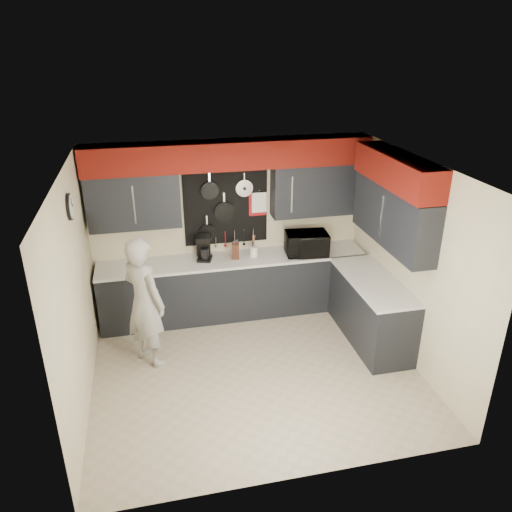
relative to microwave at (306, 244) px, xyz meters
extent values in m
plane|color=tan|center=(-1.07, -1.35, -1.09)|extent=(4.00, 4.00, 0.00)
cube|color=beige|center=(-1.07, 0.40, 0.21)|extent=(4.00, 0.01, 2.60)
cube|color=black|center=(-2.40, 0.24, 0.74)|extent=(1.24, 0.32, 0.75)
cube|color=black|center=(0.21, 0.24, 0.74)|extent=(1.34, 0.32, 0.75)
cube|color=#64120B|center=(-1.07, 0.22, 1.31)|extent=(3.94, 0.36, 0.38)
cube|color=black|center=(-1.12, 0.39, 0.54)|extent=(1.22, 0.03, 1.15)
cylinder|color=black|center=(-1.35, 0.35, 0.79)|extent=(0.26, 0.04, 0.26)
cylinder|color=black|center=(-1.15, 0.35, 0.46)|extent=(0.30, 0.04, 0.30)
cylinder|color=black|center=(-1.41, 0.35, 0.15)|extent=(0.27, 0.04, 0.27)
cylinder|color=silver|center=(-0.85, 0.35, 0.79)|extent=(0.25, 0.02, 0.25)
cube|color=#AC0D13|center=(-0.65, 0.37, 0.53)|extent=(0.26, 0.01, 0.34)
cube|color=white|center=(-0.63, 0.35, 0.56)|extent=(0.22, 0.01, 0.30)
cylinder|color=silver|center=(-1.57, 0.36, 0.04)|extent=(0.01, 0.01, 0.20)
cylinder|color=silver|center=(-1.43, 0.36, 0.04)|extent=(0.01, 0.01, 0.20)
cylinder|color=silver|center=(-1.29, 0.36, 0.04)|extent=(0.01, 0.01, 0.20)
cylinder|color=silver|center=(-1.15, 0.36, 0.04)|extent=(0.01, 0.01, 0.20)
cylinder|color=silver|center=(-1.00, 0.36, 0.04)|extent=(0.01, 0.01, 0.20)
cylinder|color=silver|center=(-0.86, 0.36, 0.04)|extent=(0.01, 0.01, 0.20)
cylinder|color=silver|center=(-0.72, 0.36, 0.04)|extent=(0.01, 0.01, 0.20)
cube|color=beige|center=(0.92, -1.35, 0.21)|extent=(0.01, 3.50, 2.60)
cube|color=black|center=(0.77, -1.05, 0.74)|extent=(0.32, 1.70, 0.75)
cube|color=#64120B|center=(0.75, -1.05, 1.31)|extent=(0.36, 1.70, 0.38)
cube|color=beige|center=(-3.07, -1.35, 0.21)|extent=(0.01, 3.50, 2.60)
cylinder|color=black|center=(-3.05, -0.95, 1.09)|extent=(0.04, 0.30, 0.30)
cylinder|color=white|center=(-3.03, -0.95, 1.09)|extent=(0.01, 0.26, 0.26)
cube|color=black|center=(-1.07, 0.10, -0.65)|extent=(3.90, 0.60, 0.88)
cube|color=silver|center=(-1.07, 0.09, -0.19)|extent=(3.90, 0.63, 0.04)
cube|color=black|center=(0.63, -1.00, -0.65)|extent=(0.60, 1.60, 0.88)
cube|color=silver|center=(0.61, -1.00, -0.19)|extent=(0.63, 1.60, 0.04)
cube|color=black|center=(-1.07, -0.16, -1.04)|extent=(3.90, 0.06, 0.10)
imported|color=black|center=(0.00, 0.00, 0.00)|extent=(0.64, 0.47, 0.34)
cube|color=#361911|center=(-1.05, 0.07, -0.05)|extent=(0.12, 0.12, 0.23)
cylinder|color=white|center=(-0.77, 0.09, -0.09)|extent=(0.12, 0.12, 0.15)
cube|color=black|center=(-1.49, 0.13, -0.15)|extent=(0.26, 0.29, 0.03)
cube|color=black|center=(-1.49, 0.21, 0.02)|extent=(0.21, 0.12, 0.33)
cube|color=black|center=(-1.49, 0.13, 0.16)|extent=(0.26, 0.29, 0.07)
cylinder|color=black|center=(-1.49, 0.11, -0.06)|extent=(0.12, 0.12, 0.15)
imported|color=#A0A09E|center=(-2.37, -0.86, -0.22)|extent=(0.72, 0.75, 1.73)
camera|label=1|loc=(-2.20, -6.43, 2.80)|focal=35.00mm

